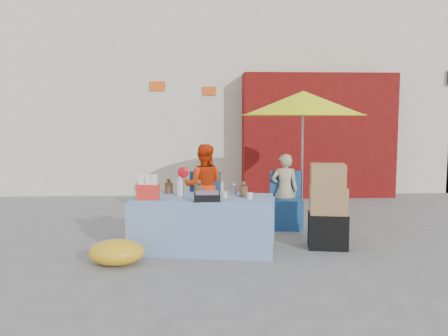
{
  "coord_description": "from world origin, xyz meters",
  "views": [
    {
      "loc": [
        -0.31,
        -5.74,
        1.67
      ],
      "look_at": [
        0.01,
        0.6,
        1.0
      ],
      "focal_mm": 38.0,
      "sensor_mm": 36.0,
      "label": 1
    }
  ],
  "objects": [
    {
      "name": "vendor_orange",
      "position": [
        -0.25,
        1.44,
        0.64
      ],
      "size": [
        0.67,
        0.55,
        1.28
      ],
      "primitive_type": "imported",
      "rotation": [
        0.0,
        0.0,
        3.03
      ],
      "color": "red",
      "rests_on": "ground"
    },
    {
      "name": "backdrop",
      "position": [
        0.52,
        7.52,
        3.1
      ],
      "size": [
        14.0,
        8.0,
        7.8
      ],
      "color": "silver",
      "rests_on": "ground"
    },
    {
      "name": "chair_left",
      "position": [
        -0.25,
        1.31,
        0.26
      ],
      "size": [
        0.53,
        0.52,
        0.85
      ],
      "rotation": [
        0.0,
        0.0,
        -0.11
      ],
      "color": "#1E4A8C",
      "rests_on": "ground"
    },
    {
      "name": "chair_right",
      "position": [
        1.0,
        1.31,
        0.26
      ],
      "size": [
        0.53,
        0.52,
        0.85
      ],
      "rotation": [
        0.0,
        0.0,
        -0.11
      ],
      "color": "#1E4A8C",
      "rests_on": "ground"
    },
    {
      "name": "ground",
      "position": [
        0.0,
        0.0,
        0.0
      ],
      "size": [
        80.0,
        80.0,
        0.0
      ],
      "primitive_type": "plane",
      "color": "slate",
      "rests_on": "ground"
    },
    {
      "name": "vendor_beige",
      "position": [
        1.0,
        1.44,
        0.56
      ],
      "size": [
        0.44,
        0.31,
        1.13
      ],
      "primitive_type": "imported",
      "rotation": [
        0.0,
        0.0,
        3.03
      ],
      "color": "#BEB186",
      "rests_on": "ground"
    },
    {
      "name": "umbrella",
      "position": [
        1.3,
        1.59,
        1.89
      ],
      "size": [
        1.9,
        1.9,
        2.09
      ],
      "color": "gray",
      "rests_on": "ground"
    },
    {
      "name": "market_table",
      "position": [
        -0.28,
        0.16,
        0.35
      ],
      "size": [
        1.89,
        1.13,
        1.07
      ],
      "rotation": [
        0.0,
        0.0,
        -0.18
      ],
      "color": "#7B9CC5",
      "rests_on": "ground"
    },
    {
      "name": "box_stack",
      "position": [
        1.33,
        0.18,
        0.5
      ],
      "size": [
        0.55,
        0.48,
        1.09
      ],
      "rotation": [
        0.0,
        0.0,
        -0.17
      ],
      "color": "black",
      "rests_on": "ground"
    },
    {
      "name": "tarp_bundle",
      "position": [
        -1.27,
        -0.4,
        0.14
      ],
      "size": [
        0.76,
        0.68,
        0.29
      ],
      "primitive_type": "ellipsoid",
      "rotation": [
        0.0,
        0.0,
        -0.32
      ],
      "color": "#EEAE19",
      "rests_on": "ground"
    }
  ]
}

